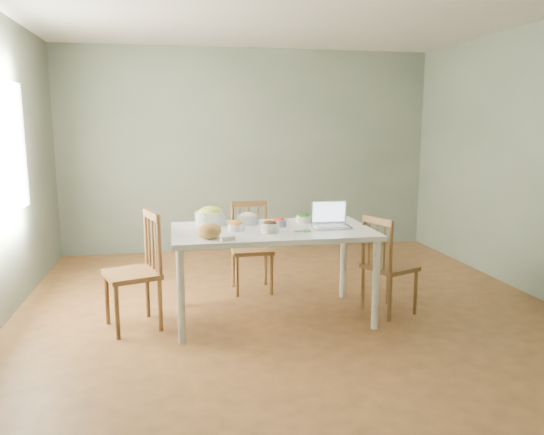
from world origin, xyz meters
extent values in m
cube|color=#52391D|center=(0.00, 0.00, 0.00)|extent=(5.00, 5.00, 0.00)
cube|color=white|center=(0.00, 0.00, 2.70)|extent=(5.00, 5.00, 0.00)
cube|color=slate|center=(0.00, 2.50, 1.35)|extent=(5.00, 0.00, 2.70)
cube|color=slate|center=(0.00, -2.50, 1.35)|extent=(5.00, 0.00, 2.70)
cube|color=slate|center=(2.50, 0.00, 1.35)|extent=(0.00, 5.00, 2.70)
cube|color=white|center=(-2.48, 0.30, 1.50)|extent=(0.04, 1.60, 1.20)
ellipsoid|color=gold|center=(-0.76, -0.48, 0.87)|extent=(0.21, 0.21, 0.13)
cube|color=silver|center=(-0.62, -0.58, 0.82)|extent=(0.12, 0.08, 0.03)
cylinder|color=tan|center=(0.21, 0.19, 0.82)|extent=(0.24, 0.24, 0.02)
camera|label=1|loc=(-1.03, -4.55, 1.70)|focal=34.44mm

